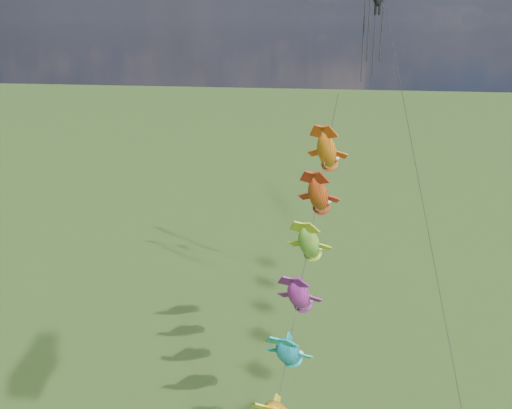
# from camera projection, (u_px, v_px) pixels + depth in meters

# --- Properties ---
(fish_windsock_rig) EXTENTS (2.85, 15.79, 15.58)m
(fish_windsock_rig) POSITION_uv_depth(u_px,v_px,m) (304.00, 269.00, 25.02)
(fish_windsock_rig) COLOR brown
(fish_windsock_rig) RESTS_ON ground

